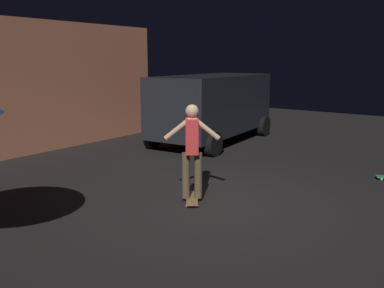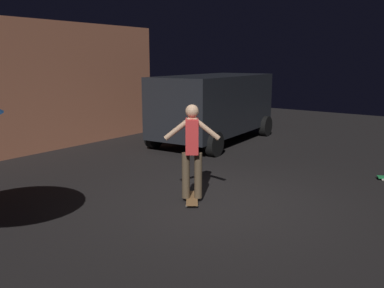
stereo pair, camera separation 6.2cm
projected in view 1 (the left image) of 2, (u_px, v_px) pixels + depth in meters
The scene contains 4 objects.
ground_plane at pixel (213, 203), 7.28m from camera, with size 28.00×28.00×0.00m, color black.
parked_van at pixel (213, 104), 12.55m from camera, with size 4.75×2.55×2.03m.
skateboard_ridden at pixel (192, 198), 7.36m from camera, with size 0.74×0.63×0.07m.
skater at pixel (192, 145), 7.17m from camera, with size 0.66×0.84×1.67m.
Camera 1 is at (-5.80, -3.80, 2.49)m, focal length 38.51 mm.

